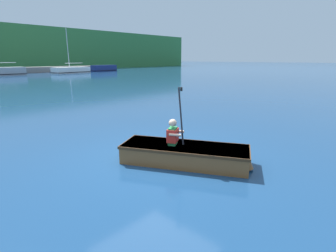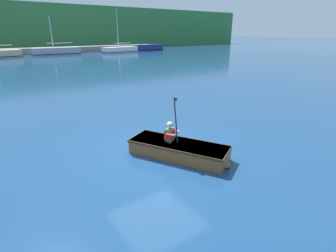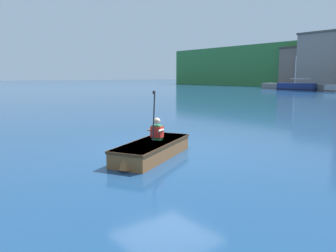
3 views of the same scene
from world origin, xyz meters
name	(u,v)px [view 3 (image 3 of 3)]	position (x,y,z in m)	size (l,w,h in m)	color
ground_plane	(167,151)	(0.00, 0.00, 0.00)	(300.00, 300.00, 0.00)	navy
waterfront_warehouse_left	(321,67)	(-23.29, 54.18, 3.62)	(10.38, 11.54, 7.22)	#75665B
moored_boat_dock_west_end	(296,87)	(-18.54, 38.15, 0.49)	(5.38, 2.67, 4.82)	navy
rowboat_foreground	(152,149)	(0.32, -0.73, 0.23)	(2.11, 2.88, 0.40)	brown
person_paddler	(157,130)	(0.18, -0.46, 0.67)	(0.44, 0.44, 1.26)	#267F3F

